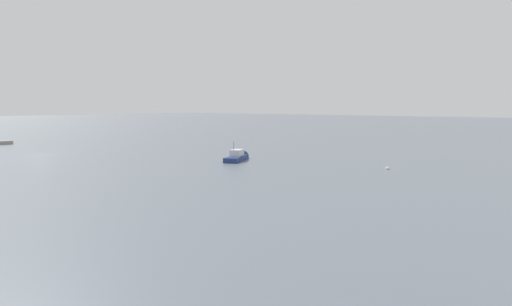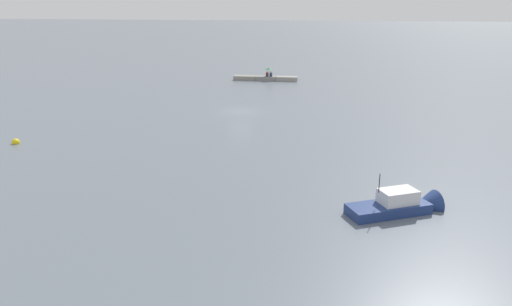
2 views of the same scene
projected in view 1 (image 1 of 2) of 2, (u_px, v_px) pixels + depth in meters
name	position (u px, v px, depth m)	size (l,w,h in m)	color
ground_plane	(40.00, 155.00, 61.44)	(500.00, 500.00, 0.00)	slate
motorboat_navy_near	(238.00, 158.00, 55.74)	(5.66, 3.89, 3.07)	navy
mooring_buoy_mid	(388.00, 169.00, 47.66)	(0.46, 0.46, 0.46)	white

